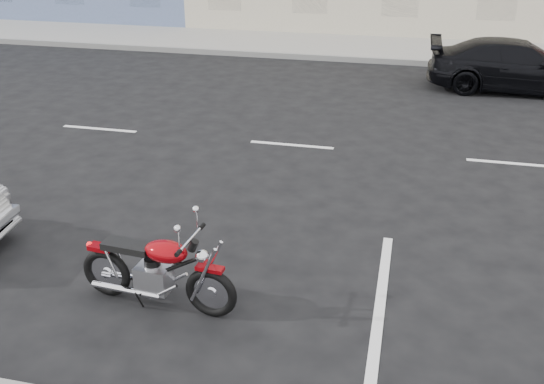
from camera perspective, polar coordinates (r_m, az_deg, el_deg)
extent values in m
plane|color=black|center=(11.36, 11.82, 3.52)|extent=(120.00, 120.00, 0.00)
cube|color=gray|center=(20.35, -1.61, 13.89)|extent=(80.00, 3.40, 0.15)
cube|color=gray|center=(18.75, -2.96, 12.89)|extent=(80.00, 0.12, 0.16)
torus|color=black|center=(6.54, -0.22, -10.60)|extent=(0.61, 0.15, 0.60)
torus|color=black|center=(6.98, -10.54, -8.50)|extent=(0.61, 0.15, 0.60)
cube|color=maroon|center=(6.36, -0.23, -8.31)|extent=(0.31, 0.14, 0.04)
cube|color=maroon|center=(6.82, -11.03, -6.12)|extent=(0.28, 0.17, 0.05)
cube|color=gray|center=(6.71, -5.91, -9.11)|extent=(0.40, 0.30, 0.31)
ellipsoid|color=maroon|center=(6.44, -4.58, -6.65)|extent=(0.52, 0.35, 0.24)
cube|color=black|center=(6.63, -8.41, -6.06)|extent=(0.57, 0.28, 0.08)
cylinder|color=silver|center=(6.24, -2.04, -5.52)|extent=(0.08, 0.63, 0.03)
sphere|color=silver|center=(6.30, -0.93, -7.17)|extent=(0.15, 0.15, 0.15)
cylinder|color=silver|center=(6.81, -8.60, -10.19)|extent=(0.86, 0.14, 0.07)
cylinder|color=silver|center=(6.99, -7.70, -9.07)|extent=(0.86, 0.14, 0.07)
cylinder|color=silver|center=(6.39, -0.61, -8.58)|extent=(0.35, 0.07, 0.71)
cylinder|color=black|center=(6.56, -4.37, -8.34)|extent=(0.72, 0.10, 0.44)
imported|color=black|center=(16.10, 22.04, 10.95)|extent=(4.20, 1.71, 1.22)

